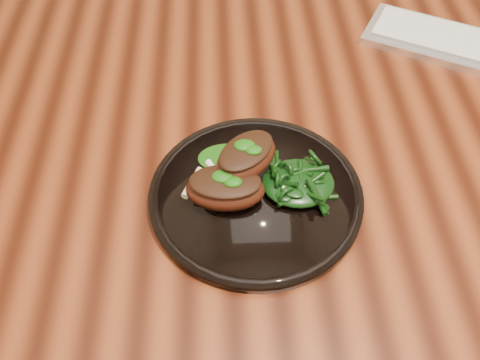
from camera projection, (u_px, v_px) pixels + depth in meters
name	position (u px, v px, depth m)	size (l,w,h in m)	color
desk	(394.00, 158.00, 0.90)	(1.60, 0.80, 0.75)	#321006
plate	(256.00, 195.00, 0.73)	(0.29, 0.29, 0.02)	black
lamb_chop_front	(225.00, 188.00, 0.70)	(0.11, 0.08, 0.05)	#44190D
lamb_chop_back	(246.00, 157.00, 0.71)	(0.11, 0.11, 0.04)	#44190D
herb_smear	(228.00, 158.00, 0.76)	(0.09, 0.06, 0.01)	#0C4207
greens_heap	(299.00, 180.00, 0.71)	(0.10, 0.09, 0.04)	black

